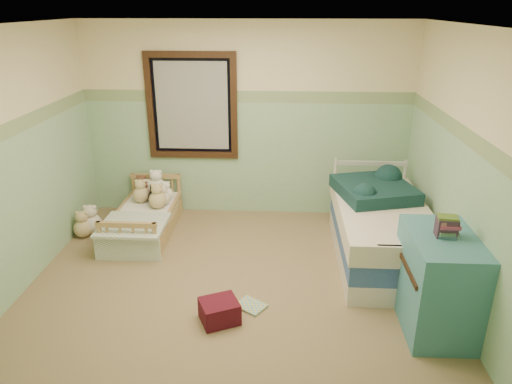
# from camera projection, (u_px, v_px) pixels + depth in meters

# --- Properties ---
(floor) EXTENTS (4.20, 3.60, 0.02)m
(floor) POSITION_uv_depth(u_px,v_px,m) (235.00, 282.00, 4.86)
(floor) COLOR brown
(floor) RESTS_ON ground
(ceiling) EXTENTS (4.20, 3.60, 0.02)m
(ceiling) POSITION_uv_depth(u_px,v_px,m) (230.00, 24.00, 3.93)
(ceiling) COLOR white
(ceiling) RESTS_ON wall_back
(wall_back) EXTENTS (4.20, 0.04, 2.50)m
(wall_back) POSITION_uv_depth(u_px,v_px,m) (247.00, 122.00, 6.07)
(wall_back) COLOR beige
(wall_back) RESTS_ON floor
(wall_front) EXTENTS (4.20, 0.04, 2.50)m
(wall_front) POSITION_uv_depth(u_px,v_px,m) (202.00, 266.00, 2.73)
(wall_front) COLOR beige
(wall_front) RESTS_ON floor
(wall_left) EXTENTS (0.04, 3.60, 2.50)m
(wall_left) POSITION_uv_depth(u_px,v_px,m) (15.00, 163.00, 4.50)
(wall_left) COLOR beige
(wall_left) RESTS_ON floor
(wall_right) EXTENTS (0.04, 3.60, 2.50)m
(wall_right) POSITION_uv_depth(u_px,v_px,m) (462.00, 171.00, 4.29)
(wall_right) COLOR beige
(wall_right) RESTS_ON floor
(wainscot_mint) EXTENTS (4.20, 0.01, 1.50)m
(wainscot_mint) POSITION_uv_depth(u_px,v_px,m) (247.00, 159.00, 6.24)
(wainscot_mint) COLOR #9ABC9E
(wainscot_mint) RESTS_ON floor
(border_strip) EXTENTS (4.20, 0.01, 0.15)m
(border_strip) POSITION_uv_depth(u_px,v_px,m) (247.00, 97.00, 5.93)
(border_strip) COLOR #3B6240
(border_strip) RESTS_ON wall_back
(window_frame) EXTENTS (1.16, 0.06, 1.36)m
(window_frame) POSITION_uv_depth(u_px,v_px,m) (192.00, 106.00, 5.99)
(window_frame) COLOR black
(window_frame) RESTS_ON wall_back
(window_blinds) EXTENTS (0.92, 0.01, 1.12)m
(window_blinds) POSITION_uv_depth(u_px,v_px,m) (192.00, 106.00, 6.00)
(window_blinds) COLOR #B5B5B3
(window_blinds) RESTS_ON window_frame
(toddler_bed_frame) EXTENTS (0.68, 1.36, 0.17)m
(toddler_bed_frame) POSITION_uv_depth(u_px,v_px,m) (145.00, 226.00, 5.86)
(toddler_bed_frame) COLOR olive
(toddler_bed_frame) RESTS_ON floor
(toddler_mattress) EXTENTS (0.62, 1.30, 0.12)m
(toddler_mattress) POSITION_uv_depth(u_px,v_px,m) (144.00, 216.00, 5.81)
(toddler_mattress) COLOR white
(toddler_mattress) RESTS_ON toddler_bed_frame
(patchwork_quilt) EXTENTS (0.74, 0.68, 0.03)m
(patchwork_quilt) POSITION_uv_depth(u_px,v_px,m) (133.00, 225.00, 5.39)
(patchwork_quilt) COLOR #82A7CD
(patchwork_quilt) RESTS_ON toddler_mattress
(plush_bed_brown) EXTENTS (0.19, 0.19, 0.19)m
(plush_bed_brown) POSITION_uv_depth(u_px,v_px,m) (142.00, 189.00, 6.22)
(plush_bed_brown) COLOR brown
(plush_bed_brown) RESTS_ON toddler_mattress
(plush_bed_white) EXTENTS (0.25, 0.25, 0.25)m
(plush_bed_white) POSITION_uv_depth(u_px,v_px,m) (157.00, 187.00, 6.20)
(plush_bed_white) COLOR white
(plush_bed_white) RESTS_ON toddler_mattress
(plush_bed_tan) EXTENTS (0.21, 0.21, 0.21)m
(plush_bed_tan) POSITION_uv_depth(u_px,v_px,m) (141.00, 195.00, 6.01)
(plush_bed_tan) COLOR #D3BA83
(plush_bed_tan) RESTS_ON toddler_mattress
(plush_bed_dark) EXTENTS (0.16, 0.16, 0.16)m
(plush_bed_dark) POSITION_uv_depth(u_px,v_px,m) (159.00, 197.00, 6.01)
(plush_bed_dark) COLOR black
(plush_bed_dark) RESTS_ON toddler_mattress
(plush_floor_cream) EXTENTS (0.26, 0.26, 0.26)m
(plush_floor_cream) POSITION_uv_depth(u_px,v_px,m) (92.00, 224.00, 5.82)
(plush_floor_cream) COLOR beige
(plush_floor_cream) RESTS_ON floor
(plush_floor_tan) EXTENTS (0.23, 0.23, 0.23)m
(plush_floor_tan) POSITION_uv_depth(u_px,v_px,m) (83.00, 228.00, 5.75)
(plush_floor_tan) COLOR #D3BA83
(plush_floor_tan) RESTS_ON floor
(twin_bed_frame) EXTENTS (0.91, 1.82, 0.22)m
(twin_bed_frame) POSITION_uv_depth(u_px,v_px,m) (378.00, 251.00, 5.22)
(twin_bed_frame) COLOR silver
(twin_bed_frame) RESTS_ON floor
(twin_boxspring) EXTENTS (0.91, 1.82, 0.22)m
(twin_boxspring) POSITION_uv_depth(u_px,v_px,m) (380.00, 234.00, 5.14)
(twin_boxspring) COLOR navy
(twin_boxspring) RESTS_ON twin_bed_frame
(twin_mattress) EXTENTS (0.94, 1.85, 0.22)m
(twin_mattress) POSITION_uv_depth(u_px,v_px,m) (382.00, 215.00, 5.06)
(twin_mattress) COLOR silver
(twin_mattress) RESTS_ON twin_boxspring
(teal_blanket) EXTENTS (0.95, 0.99, 0.14)m
(teal_blanket) POSITION_uv_depth(u_px,v_px,m) (374.00, 189.00, 5.27)
(teal_blanket) COLOR black
(teal_blanket) RESTS_ON twin_mattress
(dresser) EXTENTS (0.55, 0.88, 0.88)m
(dresser) POSITION_uv_depth(u_px,v_px,m) (437.00, 282.00, 4.05)
(dresser) COLOR teal
(dresser) RESTS_ON floor
(book_stack) EXTENTS (0.17, 0.14, 0.16)m
(book_stack) POSITION_uv_depth(u_px,v_px,m) (446.00, 227.00, 3.86)
(book_stack) COLOR #552629
(book_stack) RESTS_ON dresser
(red_pillow) EXTENTS (0.41, 0.39, 0.20)m
(red_pillow) POSITION_uv_depth(u_px,v_px,m) (219.00, 311.00, 4.22)
(red_pillow) COLOR maroon
(red_pillow) RESTS_ON floor
(floor_book) EXTENTS (0.34, 0.32, 0.02)m
(floor_book) POSITION_uv_depth(u_px,v_px,m) (251.00, 306.00, 4.45)
(floor_book) COLOR #E1C249
(floor_book) RESTS_ON floor
(extra_plush_0) EXTENTS (0.17, 0.17, 0.17)m
(extra_plush_0) POSITION_uv_depth(u_px,v_px,m) (155.00, 196.00, 6.02)
(extra_plush_0) COLOR black
(extra_plush_0) RESTS_ON toddler_mattress
(extra_plush_1) EXTENTS (0.16, 0.16, 0.16)m
(extra_plush_1) POSITION_uv_depth(u_px,v_px,m) (148.00, 191.00, 6.20)
(extra_plush_1) COLOR beige
(extra_plush_1) RESTS_ON toddler_mattress
(extra_plush_2) EXTENTS (0.18, 0.18, 0.18)m
(extra_plush_2) POSITION_uv_depth(u_px,v_px,m) (163.00, 198.00, 5.94)
(extra_plush_2) COLOR beige
(extra_plush_2) RESTS_ON toddler_mattress
(extra_plush_3) EXTENTS (0.17, 0.17, 0.17)m
(extra_plush_3) POSITION_uv_depth(u_px,v_px,m) (166.00, 194.00, 6.09)
(extra_plush_3) COLOR white
(extra_plush_3) RESTS_ON toddler_mattress
(extra_plush_4) EXTENTS (0.15, 0.15, 0.15)m
(extra_plush_4) POSITION_uv_depth(u_px,v_px,m) (145.00, 192.00, 6.17)
(extra_plush_4) COLOR brown
(extra_plush_4) RESTS_ON toddler_mattress
(extra_plush_5) EXTENTS (0.22, 0.22, 0.22)m
(extra_plush_5) POSITION_uv_depth(u_px,v_px,m) (158.00, 200.00, 5.84)
(extra_plush_5) COLOR #D3BA83
(extra_plush_5) RESTS_ON toddler_mattress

